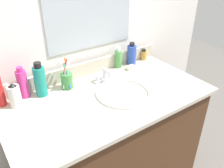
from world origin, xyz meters
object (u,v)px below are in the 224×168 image
Objects in this scene: faucet at (105,76)px; bottle_shampoo_blue at (132,54)px; bottle_oil_amber at (144,55)px; cup_green at (67,79)px; bottle_soap_pink at (23,83)px; bottle_lotion_white at (14,95)px; soap_bar at (131,68)px; bottle_mouthwash_teal at (40,81)px; bottle_toner_green at (118,58)px.

faucet is 0.99× the size of bottle_shampoo_blue.
bottle_oil_amber is 0.41× the size of cup_green.
bottle_soap_pink is 0.93× the size of cup_green.
bottle_soap_pink is 0.09m from bottle_lotion_white.
bottle_oil_amber reaches higher than soap_bar.
bottle_soap_pink is 0.72m from soap_bar.
bottle_mouthwash_teal is 3.17× the size of soap_bar.
soap_bar is at bearing -157.58° from bottle_oil_amber.
bottle_soap_pink is 2.89× the size of soap_bar.
bottle_shampoo_blue is at bearing -177.27° from bottle_oil_amber.
bottle_soap_pink is at bearing 179.87° from bottle_shampoo_blue.
cup_green reaches higher than bottle_lotion_white.
bottle_shampoo_blue is at bearing 18.49° from faucet.
bottle_lotion_white is 1.68× the size of bottle_oil_amber.
bottle_shampoo_blue is at bearing 48.61° from soap_bar.
bottle_lotion_white is 0.96m from bottle_oil_amber.
faucet is 0.43m from bottle_oil_amber.
cup_green is at bearing -172.33° from bottle_toner_green.
soap_bar is at bearing -5.79° from bottle_soap_pink.
bottle_shampoo_blue reaches higher than soap_bar.
bottle_mouthwash_teal is at bearing -176.87° from bottle_shampoo_blue.
faucet is 0.21m from bottle_toner_green.
soap_bar is (0.77, -0.01, -0.05)m from bottle_lotion_white.
bottle_lotion_white is 0.30m from cup_green.
faucet is at bearing -161.51° from bottle_shampoo_blue.
bottle_toner_green is 0.66m from bottle_soap_pink.
bottle_shampoo_blue is 0.11m from soap_bar.
bottle_lotion_white is at bearing -177.58° from cup_green.
bottle_toner_green is at bearing 30.43° from faucet.
cup_green is (0.15, -0.01, -0.04)m from bottle_mouthwash_teal.
bottle_lotion_white reaches higher than soap_bar.
bottle_mouthwash_teal reaches higher than cup_green.
bottle_shampoo_blue is 0.69m from bottle_mouthwash_teal.
bottle_soap_pink reaches higher than bottle_oil_amber.
bottle_shampoo_blue is 1.97× the size of bottle_oil_amber.
bottle_oil_amber is 1.28× the size of soap_bar.
bottle_oil_amber is (0.81, 0.04, -0.06)m from bottle_mouthwash_teal.
bottle_shampoo_blue is 1.17× the size of bottle_lotion_white.
soap_bar is (-0.18, -0.08, -0.02)m from bottle_oil_amber.
bottle_oil_amber is at bearing 2.73° from bottle_shampoo_blue.
bottle_toner_green reaches higher than soap_bar.
bottle_shampoo_blue is (0.11, -0.01, 0.01)m from bottle_toner_green.
faucet is 1.06× the size of bottle_toner_green.
bottle_mouthwash_teal reaches higher than bottle_oil_amber.
bottle_toner_green is 1.09× the size of bottle_lotion_white.
cup_green reaches higher than faucet.
faucet is at bearing -11.55° from cup_green.
cup_green reaches higher than bottle_soap_pink.
bottle_lotion_white is 0.78m from soap_bar.
soap_bar is (0.62, -0.03, -0.08)m from bottle_mouthwash_teal.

